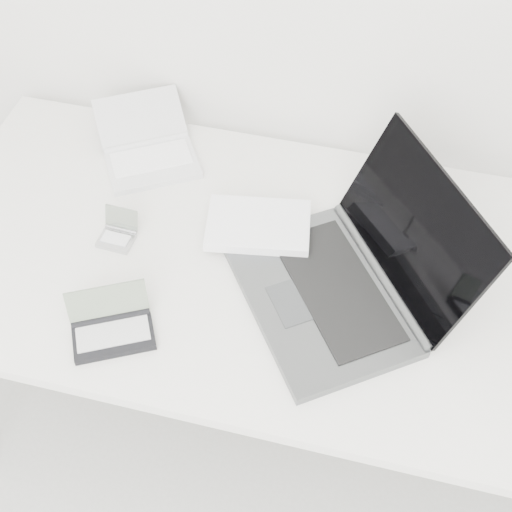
% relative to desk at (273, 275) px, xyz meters
% --- Properties ---
extents(desk, '(1.60, 0.80, 0.73)m').
position_rel_desk_xyz_m(desk, '(0.00, 0.00, 0.00)').
color(desk, white).
rests_on(desk, ground).
extents(laptop_large, '(0.63, 0.58, 0.27)m').
position_rel_desk_xyz_m(laptop_large, '(0.13, -0.02, 0.09)').
color(laptop_large, '#55585A').
rests_on(laptop_large, desk).
extents(netbook_open_white, '(0.33, 0.35, 0.09)m').
position_rel_desk_xyz_m(netbook_open_white, '(-0.38, 0.26, 0.07)').
color(netbook_open_white, silver).
rests_on(netbook_open_white, desk).
extents(pda_silver, '(0.08, 0.09, 0.06)m').
position_rel_desk_xyz_m(pda_silver, '(-0.36, -0.02, 0.06)').
color(pda_silver, '#B5B5BA').
rests_on(pda_silver, desk).
extents(palmtop_charcoal, '(0.20, 0.18, 0.09)m').
position_rel_desk_xyz_m(palmtop_charcoal, '(-0.28, -0.26, 0.06)').
color(palmtop_charcoal, black).
rests_on(palmtop_charcoal, desk).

